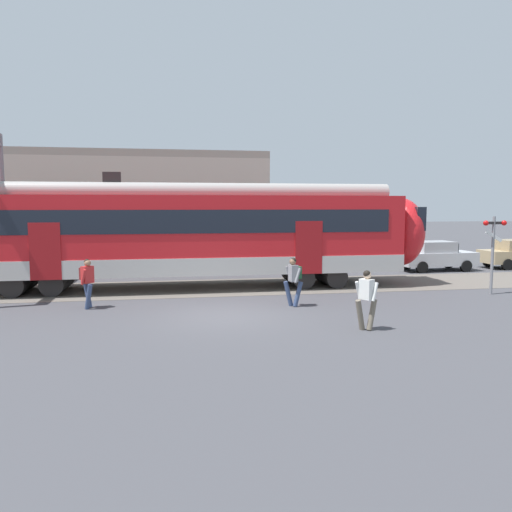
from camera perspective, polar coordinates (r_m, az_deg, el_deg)
ground_plane at (r=15.66m, az=-3.63°, el=-6.82°), size 160.00×160.00×0.00m
pedestrian_red at (r=17.44m, az=-18.74°, el=-2.51°), size 0.51×0.67×1.67m
pedestrian_grey at (r=16.91m, az=4.35°, el=-2.46°), size 0.67×0.54×1.67m
pedestrian_white at (r=14.01m, az=12.51°, el=-4.44°), size 0.71×0.50×1.67m
parked_car_silver at (r=27.73m, az=19.84°, el=0.03°), size 4.06×1.87×1.54m
crossing_signal at (r=21.07m, az=25.49°, el=1.41°), size 0.96×0.22×3.00m
background_building at (r=30.29m, az=-17.58°, el=5.16°), size 19.19×5.00×9.20m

